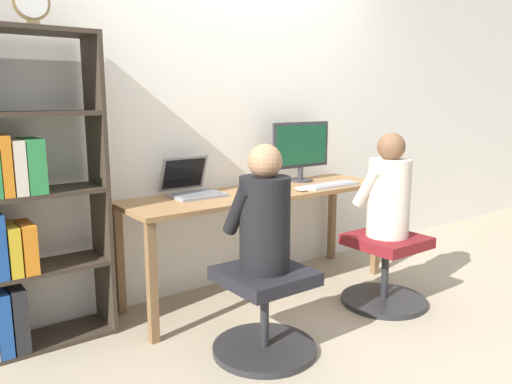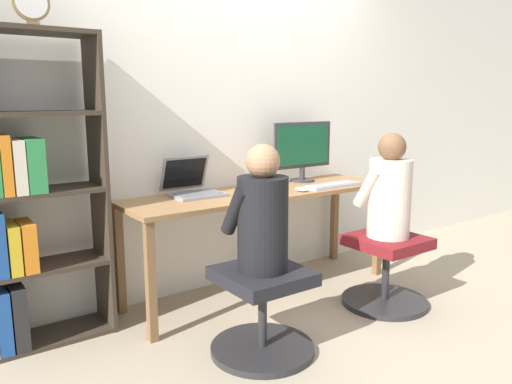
{
  "view_description": "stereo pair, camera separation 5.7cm",
  "coord_description": "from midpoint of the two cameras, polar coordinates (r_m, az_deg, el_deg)",
  "views": [
    {
      "loc": [
        -2.04,
        -2.4,
        1.36
      ],
      "look_at": [
        -0.18,
        0.09,
        0.77
      ],
      "focal_mm": 35.0,
      "sensor_mm": 36.0,
      "label": 1
    },
    {
      "loc": [
        -1.99,
        -2.44,
        1.36
      ],
      "look_at": [
        -0.18,
        0.09,
        0.77
      ],
      "focal_mm": 35.0,
      "sensor_mm": 36.0,
      "label": 2
    }
  ],
  "objects": [
    {
      "name": "keyboard",
      "position": [
        3.61,
        8.18,
        0.79
      ],
      "size": [
        0.44,
        0.13,
        0.03
      ],
      "color": "#B2B2B7",
      "rests_on": "desk"
    },
    {
      "name": "office_chair_right",
      "position": [
        2.75,
        0.37,
        -13.29
      ],
      "size": [
        0.57,
        0.57,
        0.47
      ],
      "color": "#262628",
      "rests_on": "ground_plane"
    },
    {
      "name": "ground_plane",
      "position": [
        3.43,
        2.96,
        -12.66
      ],
      "size": [
        14.0,
        14.0,
        0.0
      ],
      "primitive_type": "plane",
      "color": "tan"
    },
    {
      "name": "desktop_monitor",
      "position": [
        3.81,
        4.75,
        4.89
      ],
      "size": [
        0.54,
        0.19,
        0.45
      ],
      "color": "#333338",
      "rests_on": "desk"
    },
    {
      "name": "computer_mouse_by_keyboard",
      "position": [
        3.42,
        4.66,
        0.34
      ],
      "size": [
        0.07,
        0.11,
        0.03
      ],
      "color": "silver",
      "rests_on": "desk"
    },
    {
      "name": "laptop",
      "position": [
        3.29,
        -7.78,
        0.51
      ],
      "size": [
        0.33,
        0.34,
        0.25
      ],
      "color": "gray",
      "rests_on": "desk"
    },
    {
      "name": "office_chair_left",
      "position": [
        3.46,
        14.09,
        -8.47
      ],
      "size": [
        0.57,
        0.57,
        0.47
      ],
      "color": "#262628",
      "rests_on": "ground_plane"
    },
    {
      "name": "desk_clock",
      "position": [
        2.85,
        -24.85,
        19.02
      ],
      "size": [
        0.18,
        0.03,
        0.2
      ],
      "color": "olive",
      "rests_on": "bookshelf"
    },
    {
      "name": "person_at_monitor",
      "position": [
        3.33,
        14.42,
        0.1
      ],
      "size": [
        0.33,
        0.31,
        0.67
      ],
      "color": "beige",
      "rests_on": "office_chair_left"
    },
    {
      "name": "desk",
      "position": [
        3.44,
        0.11,
        -1.15
      ],
      "size": [
        1.96,
        0.56,
        0.73
      ],
      "color": "olive",
      "rests_on": "ground_plane"
    },
    {
      "name": "wall_back",
      "position": [
        3.65,
        -3.16,
        9.75
      ],
      "size": [
        10.0,
        0.05,
        2.6
      ],
      "color": "white",
      "rests_on": "ground_plane"
    },
    {
      "name": "person_at_laptop",
      "position": [
        2.58,
        0.32,
        -2.65
      ],
      "size": [
        0.33,
        0.31,
        0.66
      ],
      "color": "black",
      "rests_on": "office_chair_right"
    }
  ]
}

